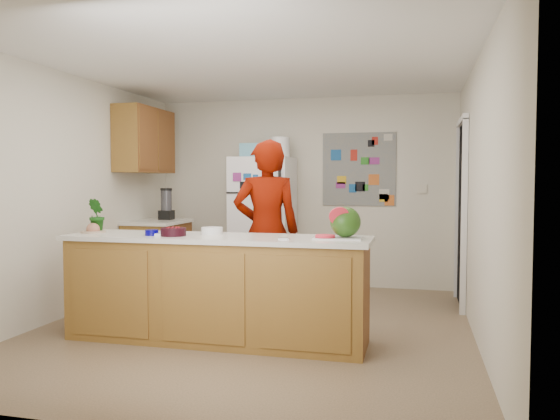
% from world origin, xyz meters
% --- Properties ---
extents(floor, '(4.00, 4.50, 0.02)m').
position_xyz_m(floor, '(0.00, 0.00, -0.01)').
color(floor, brown).
rests_on(floor, ground).
extents(wall_back, '(4.00, 0.02, 2.50)m').
position_xyz_m(wall_back, '(0.00, 2.26, 1.25)').
color(wall_back, beige).
rests_on(wall_back, ground).
extents(wall_left, '(0.02, 4.50, 2.50)m').
position_xyz_m(wall_left, '(-2.01, 0.00, 1.25)').
color(wall_left, beige).
rests_on(wall_left, ground).
extents(wall_right, '(0.02, 4.50, 2.50)m').
position_xyz_m(wall_right, '(2.01, 0.00, 1.25)').
color(wall_right, beige).
rests_on(wall_right, ground).
extents(ceiling, '(4.00, 4.50, 0.02)m').
position_xyz_m(ceiling, '(0.00, 0.00, 2.51)').
color(ceiling, white).
rests_on(ceiling, wall_back).
extents(doorway, '(0.03, 0.85, 2.04)m').
position_xyz_m(doorway, '(1.99, 1.45, 1.02)').
color(doorway, black).
rests_on(doorway, ground).
extents(peninsula_base, '(2.60, 0.62, 0.88)m').
position_xyz_m(peninsula_base, '(-0.20, -0.50, 0.44)').
color(peninsula_base, brown).
rests_on(peninsula_base, floor).
extents(peninsula_top, '(2.68, 0.70, 0.04)m').
position_xyz_m(peninsula_top, '(-0.20, -0.50, 0.90)').
color(peninsula_top, silver).
rests_on(peninsula_top, peninsula_base).
extents(side_counter_base, '(0.60, 0.80, 0.86)m').
position_xyz_m(side_counter_base, '(-1.69, 1.35, 0.43)').
color(side_counter_base, brown).
rests_on(side_counter_base, floor).
extents(side_counter_top, '(0.64, 0.84, 0.04)m').
position_xyz_m(side_counter_top, '(-1.69, 1.35, 0.88)').
color(side_counter_top, silver).
rests_on(side_counter_top, side_counter_base).
extents(upper_cabinets, '(0.35, 1.00, 0.80)m').
position_xyz_m(upper_cabinets, '(-1.82, 1.30, 1.90)').
color(upper_cabinets, brown).
rests_on(upper_cabinets, wall_left).
extents(refrigerator, '(0.75, 0.70, 1.70)m').
position_xyz_m(refrigerator, '(-0.45, 1.88, 0.85)').
color(refrigerator, silver).
rests_on(refrigerator, floor).
extents(fridge_top_bin, '(0.35, 0.28, 0.18)m').
position_xyz_m(fridge_top_bin, '(-0.55, 1.88, 1.79)').
color(fridge_top_bin, '#5999B2').
rests_on(fridge_top_bin, refrigerator).
extents(photo_collage, '(0.95, 0.01, 0.95)m').
position_xyz_m(photo_collage, '(0.75, 2.24, 1.55)').
color(photo_collage, slate).
rests_on(photo_collage, wall_back).
extents(person, '(0.76, 0.62, 1.79)m').
position_xyz_m(person, '(0.05, 0.23, 0.90)').
color(person, '#600B00').
rests_on(person, floor).
extents(blender_appliance, '(0.14, 0.14, 0.38)m').
position_xyz_m(blender_appliance, '(-1.64, 1.51, 1.09)').
color(blender_appliance, black).
rests_on(blender_appliance, side_counter_top).
extents(cutting_board, '(0.40, 0.31, 0.01)m').
position_xyz_m(cutting_board, '(0.86, -0.49, 0.93)').
color(cutting_board, silver).
rests_on(cutting_board, peninsula_top).
extents(watermelon, '(0.25, 0.25, 0.25)m').
position_xyz_m(watermelon, '(0.92, -0.47, 1.06)').
color(watermelon, '#225B0E').
rests_on(watermelon, cutting_board).
extents(watermelon_slice, '(0.16, 0.16, 0.02)m').
position_xyz_m(watermelon_slice, '(0.76, -0.54, 0.94)').
color(watermelon_slice, '#E42748').
rests_on(watermelon_slice, cutting_board).
extents(cherry_bowl, '(0.29, 0.29, 0.07)m').
position_xyz_m(cherry_bowl, '(-0.55, -0.60, 0.96)').
color(cherry_bowl, black).
rests_on(cherry_bowl, peninsula_top).
extents(white_bowl, '(0.25, 0.25, 0.06)m').
position_xyz_m(white_bowl, '(-0.29, -0.35, 0.95)').
color(white_bowl, silver).
rests_on(white_bowl, peninsula_top).
extents(cobalt_bowl, '(0.13, 0.13, 0.05)m').
position_xyz_m(cobalt_bowl, '(-0.75, -0.61, 0.95)').
color(cobalt_bowl, '#050164').
rests_on(cobalt_bowl, peninsula_top).
extents(plate, '(0.23, 0.23, 0.02)m').
position_xyz_m(plate, '(-1.40, -0.50, 0.93)').
color(plate, '#BAB08C').
rests_on(plate, peninsula_top).
extents(paper_towel, '(0.21, 0.19, 0.02)m').
position_xyz_m(paper_towel, '(-0.61, -0.57, 0.93)').
color(paper_towel, silver).
rests_on(paper_towel, peninsula_top).
extents(keys, '(0.09, 0.04, 0.01)m').
position_xyz_m(keys, '(0.44, -0.64, 0.93)').
color(keys, gray).
rests_on(keys, peninsula_top).
extents(potted_plant, '(0.22, 0.22, 0.31)m').
position_xyz_m(potted_plant, '(-1.39, -0.45, 1.08)').
color(potted_plant, '#1B4510').
rests_on(potted_plant, peninsula_top).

